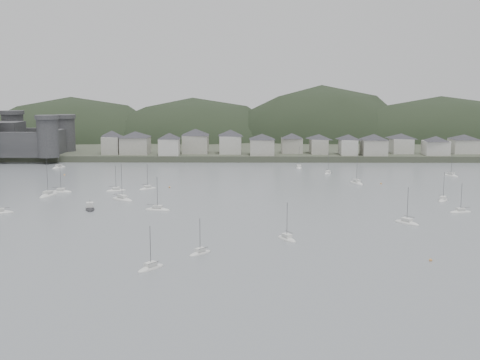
{
  "coord_description": "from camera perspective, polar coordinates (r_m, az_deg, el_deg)",
  "views": [
    {
      "loc": [
        1.74,
        -118.96,
        35.57
      ],
      "look_at": [
        0.0,
        75.0,
        6.0
      ],
      "focal_mm": 45.21,
      "sensor_mm": 36.0,
      "label": 1
    }
  ],
  "objects": [
    {
      "name": "sailboat_lead",
      "position": [
        211.14,
        -17.66,
        -1.4
      ],
      "size": [
        4.96,
        10.29,
        13.47
      ],
      "rotation": [
        0.0,
        0.0,
        6.09
      ],
      "color": "silver",
      "rests_on": "ground"
    },
    {
      "name": "ground",
      "position": [
        124.17,
        -0.31,
        -7.98
      ],
      "size": [
        900.0,
        900.0,
        0.0
      ],
      "primitive_type": "plane",
      "color": "slate",
      "rests_on": "ground"
    },
    {
      "name": "motor_launch_far",
      "position": [
        184.02,
        -13.97,
        -2.64
      ],
      "size": [
        4.41,
        7.62,
        3.73
      ],
      "rotation": [
        0.0,
        0.0,
        3.41
      ],
      "color": "black",
      "rests_on": "ground"
    },
    {
      "name": "far_shore_land",
      "position": [
        415.36,
        0.27,
        3.96
      ],
      "size": [
        900.0,
        250.0,
        3.0
      ],
      "primitive_type": "cube",
      "color": "#383D2D",
      "rests_on": "ground"
    },
    {
      "name": "moored_fleet",
      "position": [
        190.32,
        -7.21,
        -2.12
      ],
      "size": [
        207.56,
        173.96,
        12.64
      ],
      "color": "silver",
      "rests_on": "ground"
    },
    {
      "name": "waterfront_town",
      "position": [
        307.4,
        9.67,
        3.52
      ],
      "size": [
        451.48,
        28.46,
        12.92
      ],
      "color": "#9E9C90",
      "rests_on": "far_shore_land"
    },
    {
      "name": "forested_ridge",
      "position": [
        391.19,
        0.96,
        1.79
      ],
      "size": [
        851.55,
        103.94,
        102.57
      ],
      "color": "black",
      "rests_on": "ground"
    },
    {
      "name": "castle",
      "position": [
        323.55,
        -21.64,
        3.7
      ],
      "size": [
        66.0,
        43.0,
        20.0
      ],
      "color": "#363638",
      "rests_on": "far_shore_land"
    },
    {
      "name": "mooring_buoys",
      "position": [
        189.88,
        -0.56,
        -2.08
      ],
      "size": [
        174.81,
        124.74,
        0.7
      ],
      "color": "#CE8844",
      "rests_on": "ground"
    }
  ]
}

